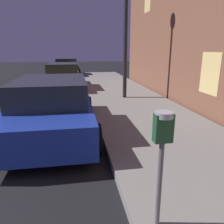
{
  "coord_description": "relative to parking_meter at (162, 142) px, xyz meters",
  "views": [
    {
      "loc": [
        3.4,
        -1.97,
        2.1
      ],
      "look_at": [
        3.97,
        1.27,
        1.16
      ],
      "focal_mm": 34.94,
      "sensor_mm": 36.0,
      "label": 1
    }
  ],
  "objects": [
    {
      "name": "parking_meter",
      "position": [
        0.0,
        0.0,
        0.0
      ],
      "size": [
        0.19,
        0.19,
        1.36
      ],
      "color": "#59595B",
      "rests_on": "sidewalk"
    },
    {
      "name": "car_yellow_cab",
      "position": [
        -1.42,
        10.08,
        -0.46
      ],
      "size": [
        2.0,
        4.36,
        1.43
      ],
      "color": "gold",
      "rests_on": "ground"
    },
    {
      "name": "car_blue",
      "position": [
        -1.42,
        3.51,
        -0.46
      ],
      "size": [
        2.13,
        4.36,
        1.43
      ],
      "color": "navy",
      "rests_on": "ground"
    },
    {
      "name": "street_lamp",
      "position": [
        1.24,
        6.94,
        2.35
      ],
      "size": [
        0.44,
        0.44,
        5.04
      ],
      "color": "black",
      "rests_on": "sidewalk"
    },
    {
      "name": "car_black",
      "position": [
        -1.42,
        16.75,
        -0.48
      ],
      "size": [
        2.21,
        4.37,
        1.43
      ],
      "color": "black",
      "rests_on": "ground"
    }
  ]
}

